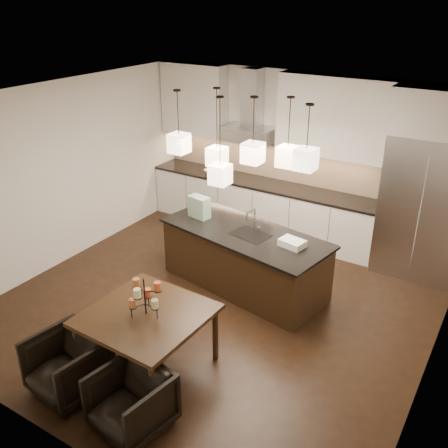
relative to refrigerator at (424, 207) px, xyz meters
The scene contains 37 objects.
floor 3.35m from the refrigerator, 131.42° to the right, with size 5.50×5.50×0.02m, color black.
ceiling 3.62m from the refrigerator, 131.42° to the right, with size 5.50×5.50×0.02m, color white.
wall_back 2.16m from the refrigerator, 169.74° to the left, with size 5.50×0.02×2.80m, color silver.
wall_front 5.56m from the refrigerator, 112.22° to the right, with size 5.50×0.02×2.80m, color silver.
wall_left 5.42m from the refrigerator, 153.91° to the right, with size 0.02×5.50×2.80m, color silver.
wall_right 2.49m from the refrigerator, 74.50° to the right, with size 0.02×5.50×2.80m, color silver.
refrigerator is the anchor object (origin of this frame).
fridge_panel 1.40m from the refrigerator, ahead, with size 1.26×0.72×0.65m, color silver.
lower_cabinets 2.80m from the refrigerator, behind, with size 4.21×0.62×0.88m, color silver.
countertop 2.73m from the refrigerator, behind, with size 4.21×0.66×0.04m, color black.
backsplash 2.75m from the refrigerator, behind, with size 4.21×0.02×0.63m, color #D2B294.
upper_cab_left 4.35m from the refrigerator, behind, with size 1.25×0.35×1.25m, color silver.
upper_cab_right 1.91m from the refrigerator, behind, with size 1.86×0.35×1.25m, color silver.
hood_canopy 3.09m from the refrigerator, behind, with size 0.90×0.52×0.24m, color #B7B7BA.
hood_chimney 3.28m from the refrigerator, behind, with size 0.30×0.28×0.96m, color #B7B7BA.
fruit_bowl 3.72m from the refrigerator, behind, with size 0.26×0.26×0.06m, color silver.
island_body 2.75m from the refrigerator, 139.21° to the right, with size 2.38×0.95×0.84m, color black.
island_top 2.68m from the refrigerator, 139.21° to the right, with size 2.46×1.03×0.04m, color black.
faucet 2.54m from the refrigerator, 138.90° to the right, with size 0.10×0.23×0.36m, color silver, non-canonical shape.
tote_bag 3.30m from the refrigerator, 149.79° to the right, with size 0.32×0.17×0.32m, color #246334.
food_container 2.21m from the refrigerator, 125.32° to the right, with size 0.32×0.23×0.10m, color silver.
dining_table 4.43m from the refrigerator, 118.07° to the right, with size 1.25×1.25×0.75m, color black, non-canonical shape.
candelabra 4.38m from the refrigerator, 118.07° to the right, with size 0.36×0.36×0.44m, color black, non-canonical shape.
candle_a 4.32m from the refrigerator, 116.41° to the right, with size 0.08×0.08×0.10m, color beige.
candle_b 4.30m from the refrigerator, 119.61° to the right, with size 0.08×0.08×0.10m, color #C94A26.
candle_c 4.52m from the refrigerator, 118.19° to the right, with size 0.08×0.08×0.10m, color #A35C2F.
candle_d 4.25m from the refrigerator, 117.28° to the right, with size 0.08×0.08×0.10m, color #C94A26.
candle_e 4.42m from the refrigerator, 119.69° to the right, with size 0.08×0.08×0.10m, color #A35C2F.
candle_f 4.48m from the refrigerator, 117.10° to the right, with size 0.08×0.08×0.10m, color beige.
armchair_left 5.31m from the refrigerator, 119.11° to the right, with size 0.72×0.74×0.67m, color black.
armchair_right 4.96m from the refrigerator, 109.64° to the right, with size 0.68×0.70×0.64m, color black.
pendant_a 3.69m from the refrigerator, 144.87° to the right, with size 0.24×0.24×0.26m, color beige.
pendant_b 3.13m from the refrigerator, 147.60° to the right, with size 0.24×0.24×0.26m, color beige.
pendant_c 2.84m from the refrigerator, 134.24° to the right, with size 0.24×0.24×0.26m, color beige.
pendant_d 2.43m from the refrigerator, 131.24° to the right, with size 0.24×0.24×0.26m, color beige.
pendant_e 2.48m from the refrigerator, 119.56° to the right, with size 0.24×0.24×0.26m, color beige.
pendant_f 3.14m from the refrigerator, 136.13° to the right, with size 0.24×0.24×0.26m, color beige.
Camera 1 is at (3.15, -4.87, 3.95)m, focal length 40.00 mm.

